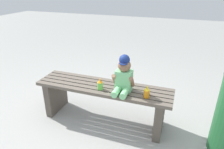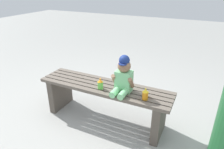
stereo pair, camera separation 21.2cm
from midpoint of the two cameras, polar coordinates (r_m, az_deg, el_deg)
name	(u,v)px [view 2 (the right image)]	position (r m, az deg, el deg)	size (l,w,h in m)	color
ground_plane	(105,119)	(2.54, 0.39, -12.46)	(16.00, 16.00, 0.00)	#999993
park_bench	(104,97)	(2.36, 0.41, -6.48)	(1.55, 0.38, 0.47)	#60564C
child_figure	(123,76)	(2.09, 6.10, -0.62)	(0.23, 0.27, 0.40)	#7FCC8C
sippy_cup_left	(101,84)	(2.19, -0.47, -2.76)	(0.06, 0.06, 0.12)	#66CC4C
sippy_cup_right	(145,94)	(2.04, 12.37, -5.54)	(0.06, 0.06, 0.12)	orange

